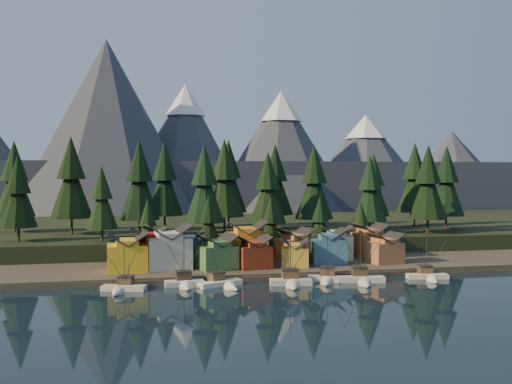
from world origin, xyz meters
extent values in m
plane|color=black|center=(0.00, 0.00, 0.00)|extent=(500.00, 500.00, 0.00)
cube|color=#393229|center=(0.00, 40.00, 0.75)|extent=(400.00, 50.00, 1.50)
cube|color=black|center=(0.00, 90.00, 3.00)|extent=(420.00, 100.00, 6.00)
cube|color=#4D4137|center=(0.00, 16.50, 0.50)|extent=(80.00, 4.00, 1.00)
cube|color=#424855|center=(0.00, 240.00, 15.00)|extent=(560.00, 160.00, 30.00)
cone|color=#424855|center=(-45.00, 180.00, 45.00)|extent=(100.00, 100.00, 90.00)
cone|color=#424855|center=(-5.00, 198.00, 36.00)|extent=(80.00, 80.00, 72.00)
cone|color=white|center=(-5.00, 198.00, 63.36)|extent=(22.40, 22.40, 17.28)
cone|color=#424855|center=(45.00, 186.00, 34.00)|extent=(84.00, 84.00, 68.00)
cone|color=white|center=(45.00, 186.00, 59.84)|extent=(23.52, 23.52, 16.32)
cone|color=#424855|center=(100.00, 202.00, 29.00)|extent=(92.00, 92.00, 58.00)
cone|color=white|center=(100.00, 202.00, 51.04)|extent=(25.76, 25.76, 13.92)
cone|color=#424855|center=(160.00, 210.00, 25.00)|extent=(88.00, 88.00, 50.00)
cube|color=beige|center=(-33.54, 10.26, 0.32)|extent=(9.53, 5.15, 1.47)
cone|color=beige|center=(-34.91, 5.44, 0.32)|extent=(3.51, 3.75, 2.76)
cube|color=black|center=(-33.54, 10.26, -0.23)|extent=(9.76, 5.26, 0.32)
cube|color=#493927|center=(-33.08, 11.86, 1.75)|extent=(3.59, 3.47, 1.66)
cube|color=#272424|center=(-33.08, 11.86, 2.67)|extent=(3.82, 3.69, 0.18)
cylinder|color=black|center=(-33.39, 10.79, 5.16)|extent=(0.17, 0.17, 8.29)
cylinder|color=black|center=(-32.57, 13.68, 3.04)|extent=(0.13, 0.13, 4.05)
cube|color=silver|center=(-20.76, 12.45, 0.36)|extent=(8.50, 3.37, 1.63)
cone|color=silver|center=(-20.58, 7.85, 0.36)|extent=(3.16, 2.98, 3.05)
cube|color=black|center=(-20.76, 12.45, -0.25)|extent=(8.71, 3.43, 0.36)
cube|color=#412A22|center=(-20.82, 13.98, 1.93)|extent=(3.37, 3.17, 1.83)
cube|color=#272424|center=(-20.82, 13.98, 2.95)|extent=(3.58, 3.38, 0.20)
cylinder|color=black|center=(-20.78, 12.96, 5.69)|extent=(0.18, 0.18, 9.14)
cylinder|color=black|center=(-20.89, 15.72, 3.35)|extent=(0.14, 0.14, 4.47)
cube|color=white|center=(-13.16, 10.83, 0.33)|extent=(10.25, 6.33, 1.51)
cone|color=white|center=(-11.12, 5.78, 0.33)|extent=(3.89, 4.20, 2.83)
cube|color=black|center=(-13.16, 10.83, -0.24)|extent=(10.50, 6.46, 0.33)
cube|color=brown|center=(-13.83, 12.51, 1.79)|extent=(3.86, 3.76, 1.70)
cube|color=#272424|center=(-13.83, 12.51, 2.74)|extent=(4.11, 4.00, 0.19)
cylinder|color=black|center=(-13.38, 11.39, 5.29)|extent=(0.17, 0.17, 8.50)
cylinder|color=black|center=(-14.60, 14.41, 3.12)|extent=(0.13, 0.13, 4.15)
cube|color=beige|center=(2.14, 8.92, 0.38)|extent=(9.41, 4.44, 1.74)
cone|color=beige|center=(1.48, 4.00, 0.38)|extent=(3.65, 3.50, 3.27)
cube|color=black|center=(2.14, 8.92, -0.27)|extent=(9.63, 4.53, 0.38)
cube|color=brown|center=(2.36, 10.56, 2.07)|extent=(3.89, 3.70, 1.96)
cube|color=#272424|center=(2.36, 10.56, 3.16)|extent=(4.13, 3.95, 0.22)
cylinder|color=black|center=(2.21, 9.47, 6.10)|extent=(0.20, 0.20, 9.80)
cylinder|color=black|center=(2.61, 12.42, 3.59)|extent=(0.15, 0.15, 4.79)
cube|color=beige|center=(11.24, 11.02, 0.36)|extent=(9.29, 5.91, 1.64)
cone|color=beige|center=(9.58, 6.50, 0.36)|extent=(3.92, 3.87, 3.08)
cube|color=black|center=(11.24, 11.02, -0.26)|extent=(9.50, 6.03, 0.36)
cube|color=brown|center=(11.79, 12.52, 1.95)|extent=(4.14, 4.02, 1.85)
cube|color=#272424|center=(11.79, 12.52, 2.98)|extent=(4.41, 4.28, 0.21)
cylinder|color=black|center=(11.42, 11.52, 5.75)|extent=(0.18, 0.18, 9.23)
cylinder|color=black|center=(12.42, 14.23, 3.39)|extent=(0.14, 0.14, 4.51)
cube|color=beige|center=(18.45, 8.97, 0.37)|extent=(10.95, 4.97, 1.67)
cone|color=beige|center=(17.41, 3.27, 0.37)|extent=(3.72, 4.11, 3.13)
cube|color=black|center=(18.45, 8.97, -0.26)|extent=(11.21, 5.06, 0.37)
cube|color=#483826|center=(18.80, 10.87, 1.98)|extent=(3.84, 3.68, 1.88)
cube|color=#272424|center=(18.80, 10.87, 3.02)|extent=(4.09, 3.92, 0.21)
cylinder|color=black|center=(18.57, 9.61, 5.84)|extent=(0.19, 0.19, 9.39)
cylinder|color=black|center=(19.19, 13.03, 3.44)|extent=(0.15, 0.15, 4.59)
cube|color=silver|center=(35.02, 9.50, 0.33)|extent=(9.68, 4.45, 1.49)
cone|color=silver|center=(34.08, 4.47, 0.33)|extent=(3.33, 3.64, 2.79)
cube|color=black|center=(35.02, 9.50, -0.23)|extent=(9.92, 4.53, 0.33)
cube|color=brown|center=(35.33, 11.18, 1.77)|extent=(3.44, 3.29, 1.67)
cube|color=#272424|center=(35.33, 11.18, 2.70)|extent=(3.65, 3.50, 0.19)
cylinder|color=black|center=(35.12, 10.06, 5.21)|extent=(0.17, 0.17, 8.37)
cylinder|color=black|center=(35.68, 13.09, 3.07)|extent=(0.13, 0.13, 4.09)
cube|color=yellow|center=(-33.00, 24.88, 4.62)|extent=(9.49, 8.42, 6.24)
cube|color=yellow|center=(-33.00, 24.88, 8.36)|extent=(5.40, 8.04, 1.28)
cube|color=beige|center=(-23.44, 26.63, 5.20)|extent=(11.10, 10.09, 7.40)
cube|color=beige|center=(-23.44, 26.63, 9.60)|extent=(6.50, 9.44, 1.44)
cube|color=#3F703C|center=(-12.14, 23.88, 4.31)|extent=(10.10, 9.69, 5.63)
cube|color=#3F703C|center=(-12.14, 23.88, 7.71)|extent=(6.38, 8.62, 1.19)
cube|color=maroon|center=(-3.22, 23.33, 4.18)|extent=(8.48, 7.72, 5.37)
cube|color=maroon|center=(-3.22, 23.33, 7.39)|extent=(5.08, 7.10, 1.07)
cube|color=gold|center=(7.20, 23.81, 3.83)|extent=(7.92, 7.92, 4.67)
cube|color=gold|center=(7.20, 23.81, 6.62)|extent=(5.04, 7.08, 0.92)
cube|color=#376383|center=(16.78, 26.54, 4.63)|extent=(9.38, 8.23, 6.25)
cube|color=#376383|center=(16.78, 26.54, 8.33)|extent=(5.58, 7.57, 1.19)
cube|color=#A7653B|center=(31.04, 24.03, 4.14)|extent=(8.57, 7.76, 5.28)
cube|color=#A7653B|center=(31.04, 24.03, 7.30)|extent=(5.14, 7.13, 1.08)
cube|color=maroon|center=(-28.12, 31.59, 4.92)|extent=(8.98, 8.02, 6.84)
cube|color=maroon|center=(-28.12, 31.59, 8.94)|extent=(5.02, 7.77, 1.24)
cube|color=#386786|center=(-17.96, 31.20, 4.53)|extent=(8.05, 7.63, 6.06)
cube|color=#386786|center=(-17.96, 31.20, 8.07)|extent=(4.70, 7.19, 1.05)
cube|color=orange|center=(-3.24, 32.46, 5.25)|extent=(10.32, 8.88, 7.51)
cube|color=orange|center=(-3.24, 32.46, 9.70)|extent=(5.82, 8.54, 1.41)
cube|color=#AE703D|center=(9.37, 31.42, 4.44)|extent=(9.80, 8.75, 5.88)
cube|color=#AE703D|center=(9.37, 31.42, 7.96)|extent=(6.14, 7.67, 1.17)
cube|color=silver|center=(21.30, 32.83, 4.65)|extent=(9.64, 8.99, 6.31)
cube|color=silver|center=(21.30, 32.83, 8.36)|extent=(6.07, 7.95, 1.14)
cube|color=#976235|center=(31.32, 34.23, 4.78)|extent=(8.50, 8.02, 6.57)
cube|color=#976235|center=(31.32, 34.23, 8.63)|extent=(4.85, 7.67, 1.14)
cylinder|color=#332319|center=(-62.00, 52.00, 8.03)|extent=(0.70, 0.70, 4.05)
cone|color=black|center=(-62.00, 52.00, 16.81)|extent=(9.91, 9.91, 13.97)
cone|color=black|center=(-62.00, 52.00, 24.02)|extent=(6.76, 6.76, 10.14)
cylinder|color=#332319|center=(-50.00, 68.00, 8.60)|extent=(0.70, 0.70, 5.19)
cone|color=black|center=(-50.00, 68.00, 19.85)|extent=(12.69, 12.69, 17.89)
cone|color=black|center=(-50.00, 68.00, 29.08)|extent=(8.65, 8.65, 12.98)
cylinder|color=#332319|center=(-40.00, 48.00, 7.79)|extent=(0.70, 0.70, 3.59)
cone|color=black|center=(-40.00, 48.00, 15.57)|extent=(8.77, 8.77, 12.36)
cone|color=black|center=(-40.00, 48.00, 21.94)|extent=(5.98, 5.98, 8.97)
cylinder|color=#332319|center=(-30.00, 60.00, 8.49)|extent=(0.70, 0.70, 4.97)
cone|color=black|center=(-30.00, 60.00, 19.27)|extent=(12.16, 12.16, 17.14)
cone|color=black|center=(-30.00, 60.00, 28.11)|extent=(8.29, 8.29, 12.44)
cylinder|color=#332319|center=(-22.00, 75.00, 8.50)|extent=(0.70, 0.70, 5.00)
cone|color=black|center=(-22.00, 75.00, 19.33)|extent=(12.22, 12.22, 17.21)
cone|color=black|center=(-22.00, 75.00, 28.21)|extent=(8.33, 8.33, 12.49)
cylinder|color=#332319|center=(-12.00, 50.00, 8.35)|extent=(0.70, 0.70, 4.69)
cone|color=black|center=(-12.00, 50.00, 18.52)|extent=(11.48, 11.48, 16.17)
cone|color=black|center=(-12.00, 50.00, 26.87)|extent=(7.82, 7.82, 11.74)
cylinder|color=#332319|center=(-4.00, 65.00, 8.55)|extent=(0.70, 0.70, 5.09)
cone|color=black|center=(-4.00, 65.00, 19.58)|extent=(12.45, 12.45, 17.54)
cone|color=black|center=(-4.00, 65.00, 28.64)|extent=(8.49, 8.49, 12.73)
cylinder|color=#332319|center=(6.00, 48.00, 8.16)|extent=(0.70, 0.70, 4.31)
cone|color=black|center=(6.00, 48.00, 17.50)|extent=(10.54, 10.54, 14.85)
cone|color=black|center=(6.00, 48.00, 25.16)|extent=(7.19, 7.19, 10.78)
cylinder|color=#332319|center=(14.00, 72.00, 8.45)|extent=(0.70, 0.70, 4.90)
cone|color=black|center=(14.00, 72.00, 19.08)|extent=(11.99, 11.99, 16.89)
cone|color=black|center=(14.00, 72.00, 27.79)|extent=(8.17, 8.17, 12.26)
cylinder|color=#332319|center=(22.00, 55.00, 8.39)|extent=(0.70, 0.70, 4.77)
cone|color=black|center=(22.00, 55.00, 18.73)|extent=(11.67, 11.67, 16.45)
cone|color=black|center=(22.00, 55.00, 27.22)|extent=(7.96, 7.96, 11.94)
cylinder|color=#332319|center=(30.00, 80.00, 8.33)|extent=(0.70, 0.70, 4.67)
cone|color=black|center=(30.00, 80.00, 18.45)|extent=(11.41, 11.41, 16.08)
cone|color=black|center=(30.00, 80.00, 26.75)|extent=(7.78, 7.78, 11.67)
cylinder|color=#332319|center=(38.00, 50.00, 8.09)|extent=(0.70, 0.70, 4.17)
cone|color=black|center=(38.00, 50.00, 17.12)|extent=(10.20, 10.20, 14.37)
cone|color=black|center=(38.00, 50.00, 24.54)|extent=(6.95, 6.95, 10.43)
cylinder|color=#332319|center=(46.00, 66.00, 8.20)|extent=(0.70, 0.70, 4.41)
cone|color=black|center=(46.00, 66.00, 17.75)|extent=(10.77, 10.77, 15.18)
cone|color=black|center=(46.00, 66.00, 25.58)|extent=(7.34, 7.34, 11.02)
cylinder|color=#332319|center=(56.00, 48.00, 8.37)|extent=(0.70, 0.70, 4.75)
cone|color=black|center=(56.00, 48.00, 18.66)|extent=(11.61, 11.61, 16.35)
cone|color=black|center=(56.00, 48.00, 27.10)|extent=(7.91, 7.91, 11.87)
cylinder|color=#332319|center=(64.00, 72.00, 8.54)|extent=(0.70, 0.70, 5.08)
cone|color=black|center=(64.00, 72.00, 19.56)|extent=(12.43, 12.43, 17.51)
cone|color=black|center=(64.00, 72.00, 28.59)|extent=(8.47, 8.47, 12.71)
cylinder|color=#332319|center=(0.00, 82.00, 8.61)|extent=(0.70, 0.70, 5.22)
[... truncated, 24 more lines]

